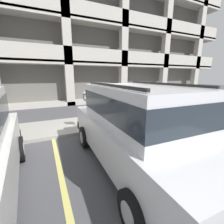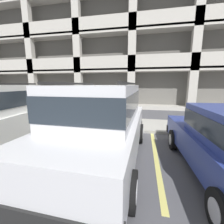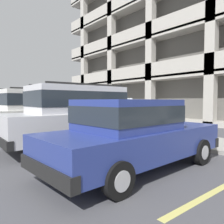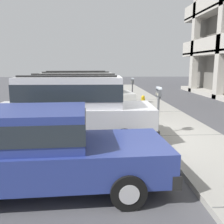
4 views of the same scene
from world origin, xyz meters
name	(u,v)px [view 1 (image 1 of 4)]	position (x,y,z in m)	size (l,w,h in m)	color
ground_plane	(97,136)	(0.00, 0.00, -0.05)	(80.00, 80.00, 0.10)	#4C4C51
sidewalk	(88,123)	(0.00, 1.30, 0.06)	(40.00, 2.20, 0.12)	#9E9B93
parking_stall_lines	(154,141)	(1.57, -1.40, 0.00)	(12.71, 4.80, 0.01)	#DBD16B
silver_suv	(135,124)	(0.16, -2.31, 1.09)	(2.10, 4.83, 2.03)	silver
dark_hatchback	(219,122)	(3.02, -2.58, 0.82)	(1.99, 4.56, 1.54)	navy
parking_meter_near	(88,102)	(-0.23, 0.35, 1.24)	(0.35, 0.12, 1.51)	#595B60
parking_garage	(55,1)	(0.16, 11.74, 9.03)	(32.00, 10.00, 19.25)	#64625C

